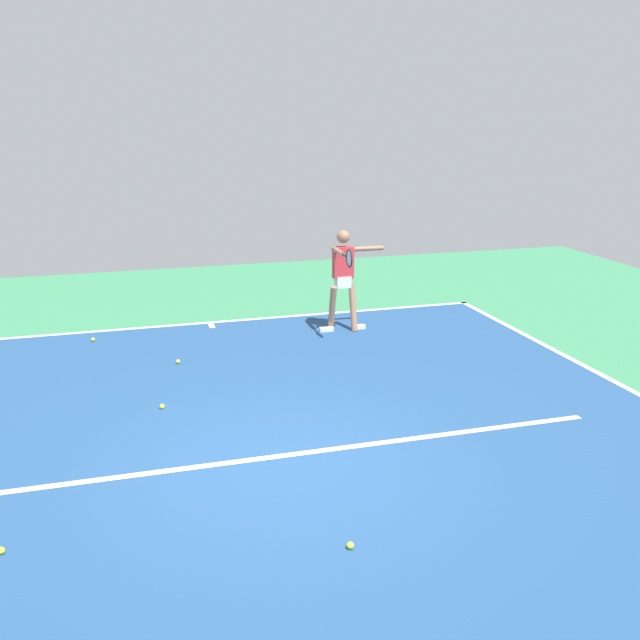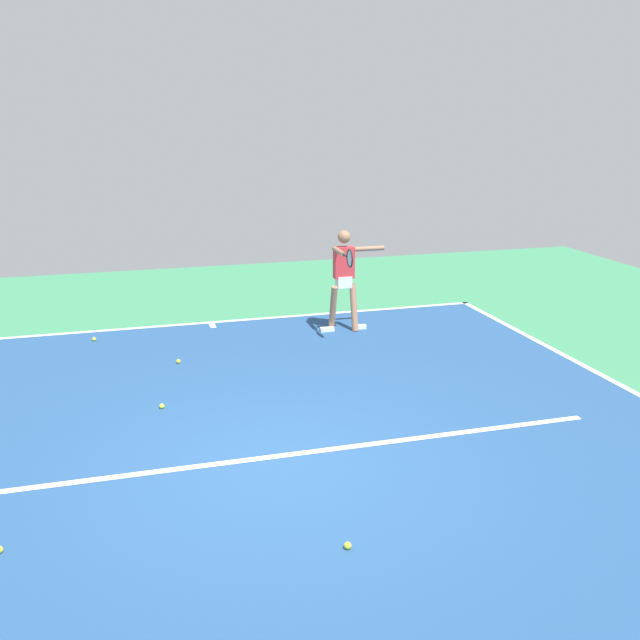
{
  "view_description": "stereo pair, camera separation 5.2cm",
  "coord_description": "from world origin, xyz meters",
  "px_view_note": "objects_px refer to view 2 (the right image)",
  "views": [
    {
      "loc": [
        1.6,
        6.89,
        3.64
      ],
      "look_at": [
        -1.08,
        -2.29,
        0.9
      ],
      "focal_mm": 40.62,
      "sensor_mm": 36.0,
      "label": 1
    },
    {
      "loc": [
        1.55,
        6.9,
        3.64
      ],
      "look_at": [
        -1.08,
        -2.29,
        0.9
      ],
      "focal_mm": 40.62,
      "sensor_mm": 36.0,
      "label": 2
    }
  ],
  "objects_px": {
    "tennis_ball_near_service_line": "(162,406)",
    "tennis_ball_by_sideline": "(178,361)",
    "tennis_player": "(345,274)",
    "tennis_ball_near_player": "(94,339)",
    "tennis_ball_far_corner": "(348,546)"
  },
  "relations": [
    {
      "from": "tennis_ball_near_service_line",
      "to": "tennis_ball_by_sideline",
      "type": "height_order",
      "value": "same"
    },
    {
      "from": "tennis_player",
      "to": "tennis_ball_near_player",
      "type": "bearing_deg",
      "value": -6.48
    },
    {
      "from": "tennis_ball_far_corner",
      "to": "tennis_ball_by_sideline",
      "type": "relative_size",
      "value": 1.0
    },
    {
      "from": "tennis_ball_near_player",
      "to": "tennis_ball_far_corner",
      "type": "height_order",
      "value": "same"
    },
    {
      "from": "tennis_ball_near_service_line",
      "to": "tennis_ball_near_player",
      "type": "bearing_deg",
      "value": -74.77
    },
    {
      "from": "tennis_player",
      "to": "tennis_ball_near_player",
      "type": "height_order",
      "value": "tennis_player"
    },
    {
      "from": "tennis_ball_near_service_line",
      "to": "tennis_ball_by_sideline",
      "type": "distance_m",
      "value": 1.74
    },
    {
      "from": "tennis_player",
      "to": "tennis_ball_near_service_line",
      "type": "xyz_separation_m",
      "value": [
        3.3,
        2.64,
        -0.98
      ]
    },
    {
      "from": "tennis_ball_near_service_line",
      "to": "tennis_player",
      "type": "bearing_deg",
      "value": -141.32
    },
    {
      "from": "tennis_ball_near_service_line",
      "to": "tennis_ball_by_sideline",
      "type": "xyz_separation_m",
      "value": [
        -0.37,
        -1.7,
        0.0
      ]
    },
    {
      "from": "tennis_ball_far_corner",
      "to": "tennis_ball_near_player",
      "type": "bearing_deg",
      "value": -72.11
    },
    {
      "from": "tennis_ball_far_corner",
      "to": "tennis_ball_by_sideline",
      "type": "distance_m",
      "value": 5.39
    },
    {
      "from": "tennis_player",
      "to": "tennis_ball_near_service_line",
      "type": "distance_m",
      "value": 4.34
    },
    {
      "from": "tennis_player",
      "to": "tennis_ball_far_corner",
      "type": "height_order",
      "value": "tennis_player"
    },
    {
      "from": "tennis_ball_near_player",
      "to": "tennis_ball_far_corner",
      "type": "relative_size",
      "value": 1.0
    }
  ]
}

